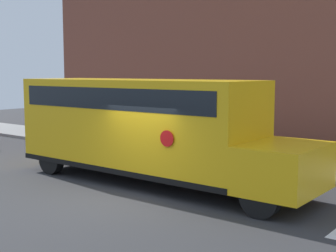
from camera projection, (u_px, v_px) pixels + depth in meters
name	position (u px, v px, depth m)	size (l,w,h in m)	color
ground_plane	(128.00, 199.00, 12.73)	(60.00, 60.00, 0.00)	#333335
sidewalk_strip	(245.00, 161.00, 17.79)	(44.00, 3.00, 0.15)	gray
building_backdrop	(314.00, 20.00, 22.18)	(32.00, 4.00, 11.84)	brown
school_bus	(145.00, 124.00, 14.55)	(10.02, 2.57, 3.22)	yellow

